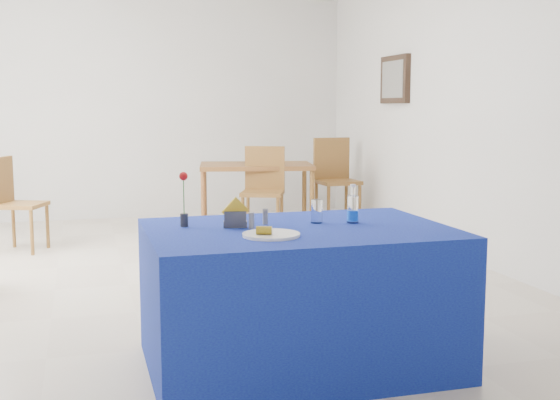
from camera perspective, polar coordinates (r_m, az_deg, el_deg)
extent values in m
plane|color=beige|center=(5.79, -6.70, -6.48)|extent=(7.00, 7.00, 0.00)
plane|color=silver|center=(9.09, -10.45, 7.44)|extent=(5.00, 0.00, 5.00)
plane|color=silver|center=(2.23, 7.63, 7.57)|extent=(5.00, 0.00, 5.00)
plane|color=silver|center=(6.50, 15.59, 7.30)|extent=(0.00, 7.00, 7.00)
cube|color=black|center=(7.90, 9.33, 9.64)|extent=(0.06, 0.64, 0.52)
cube|color=#998C66|center=(7.89, 9.16, 9.65)|extent=(0.02, 0.52, 0.40)
cylinder|color=white|center=(3.49, -0.72, -2.84)|extent=(0.29, 0.29, 0.01)
cylinder|color=white|center=(3.89, 3.02, -0.91)|extent=(0.06, 0.06, 0.13)
cylinder|color=gray|center=(3.71, -2.33, -1.68)|extent=(0.03, 0.03, 0.08)
cylinder|color=slate|center=(3.84, -1.20, -1.35)|extent=(0.03, 0.03, 0.08)
cube|color=navy|center=(3.83, 1.50, -7.87)|extent=(1.60, 1.10, 0.76)
cylinder|color=white|center=(3.91, 5.93, -0.76)|extent=(0.06, 0.06, 0.15)
cylinder|color=blue|center=(3.91, 5.92, -1.27)|extent=(0.06, 0.06, 0.06)
cylinder|color=white|center=(3.90, 5.95, 0.70)|extent=(0.03, 0.03, 0.05)
cylinder|color=silver|center=(3.89, 5.95, 1.17)|extent=(0.03, 0.03, 0.01)
cube|color=#3C3C42|center=(3.75, -3.65, -1.97)|extent=(0.13, 0.07, 0.03)
cube|color=#3C3C41|center=(3.72, -3.65, -1.62)|extent=(0.12, 0.03, 0.09)
cube|color=#37373C|center=(3.77, -3.66, -1.50)|extent=(0.12, 0.03, 0.09)
cube|color=gold|center=(3.74, -3.66, -0.88)|extent=(0.15, 0.02, 0.15)
cylinder|color=#25262B|center=(3.80, -7.79, -1.62)|extent=(0.04, 0.04, 0.07)
cylinder|color=#175E1F|center=(3.79, -7.82, 0.09)|extent=(0.01, 0.01, 0.22)
sphere|color=#AF0B0E|center=(3.77, -7.86, 1.93)|extent=(0.05, 0.05, 0.05)
cube|color=brown|center=(8.04, -1.95, 2.78)|extent=(1.40, 1.04, 0.05)
cylinder|color=brown|center=(7.72, -6.25, -0.26)|extent=(0.05, 0.05, 0.71)
cylinder|color=olive|center=(7.79, 2.62, -0.15)|extent=(0.05, 0.05, 0.71)
cylinder|color=brown|center=(8.41, -6.15, 0.39)|extent=(0.05, 0.05, 0.71)
cylinder|color=brown|center=(8.48, 1.98, 0.48)|extent=(0.05, 0.05, 0.71)
cylinder|color=brown|center=(7.40, -3.05, -1.51)|extent=(0.04, 0.04, 0.47)
cylinder|color=brown|center=(7.35, -0.17, -1.56)|extent=(0.04, 0.04, 0.47)
cylinder|color=brown|center=(7.76, -2.61, -1.08)|extent=(0.04, 0.04, 0.47)
cylinder|color=brown|center=(7.72, 0.13, -1.13)|extent=(0.04, 0.04, 0.47)
cube|color=brown|center=(7.52, -1.43, 0.56)|extent=(0.57, 0.57, 0.04)
cube|color=brown|center=(7.69, -1.24, 2.62)|extent=(0.42, 0.20, 0.48)
cylinder|color=brown|center=(8.19, 3.97, -0.54)|extent=(0.04, 0.04, 0.49)
cylinder|color=brown|center=(8.35, 6.48, -0.42)|extent=(0.04, 0.04, 0.49)
cylinder|color=brown|center=(8.56, 2.97, -0.19)|extent=(0.04, 0.04, 0.49)
cylinder|color=brown|center=(8.71, 5.40, -0.08)|extent=(0.04, 0.04, 0.49)
cube|color=brown|center=(8.42, 4.72, 1.47)|extent=(0.48, 0.48, 0.04)
cube|color=brown|center=(8.59, 4.20, 3.39)|extent=(0.46, 0.06, 0.50)
cylinder|color=brown|center=(7.05, -19.52, -2.50)|extent=(0.04, 0.04, 0.44)
cylinder|color=brown|center=(7.37, -18.37, -2.03)|extent=(0.04, 0.04, 0.44)
cylinder|color=brown|center=(7.52, -20.84, -1.96)|extent=(0.04, 0.04, 0.44)
cube|color=brown|center=(7.25, -20.28, -0.38)|extent=(0.53, 0.53, 0.04)
cube|color=brown|center=(7.31, -21.69, 1.50)|extent=(0.19, 0.40, 0.45)
cylinder|color=yellow|center=(3.45, -1.31, -2.47)|extent=(0.09, 0.06, 0.04)
cylinder|color=beige|center=(3.45, -0.67, -2.48)|extent=(0.01, 0.03, 0.03)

